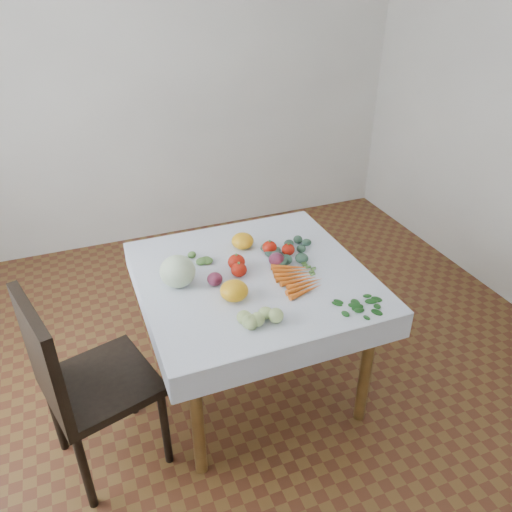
{
  "coord_description": "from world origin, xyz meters",
  "views": [
    {
      "loc": [
        -0.76,
        -1.97,
        2.14
      ],
      "look_at": [
        0.04,
        0.06,
        0.82
      ],
      "focal_mm": 35.0,
      "sensor_mm": 36.0,
      "label": 1
    }
  ],
  "objects": [
    {
      "name": "ground",
      "position": [
        0.0,
        0.0,
        0.0
      ],
      "size": [
        4.0,
        4.0,
        0.0
      ],
      "primitive_type": "plane",
      "color": "brown"
    },
    {
      "name": "onion_a",
      "position": [
        -0.21,
        -0.02,
        0.79
      ],
      "size": [
        0.08,
        0.08,
        0.06
      ],
      "primitive_type": "ellipsoid",
      "rotation": [
        0.0,
        0.0,
        0.01
      ],
      "color": "#4F162A",
      "rests_on": "tablecloth"
    },
    {
      "name": "chair",
      "position": [
        -0.9,
        -0.23,
        0.57
      ],
      "size": [
        0.56,
        0.56,
        1.0
      ],
      "color": "black",
      "rests_on": "ground"
    },
    {
      "name": "onion_b",
      "position": [
        0.14,
        0.03,
        0.79
      ],
      "size": [
        0.11,
        0.11,
        0.07
      ],
      "primitive_type": "ellipsoid",
      "rotation": [
        0.0,
        0.0,
        0.34
      ],
      "color": "#4F162A",
      "rests_on": "tablecloth"
    },
    {
      "name": "table",
      "position": [
        0.0,
        0.0,
        0.65
      ],
      "size": [
        1.0,
        1.0,
        0.75
      ],
      "color": "brown",
      "rests_on": "ground"
    },
    {
      "name": "kale_bunch",
      "position": [
        0.28,
        0.12,
        0.77
      ],
      "size": [
        0.3,
        0.22,
        0.04
      ],
      "color": "#375B48",
      "rests_on": "tablecloth"
    },
    {
      "name": "basil_bunch",
      "position": [
        0.37,
        -0.44,
        0.76
      ],
      "size": [
        0.23,
        0.16,
        0.01
      ],
      "color": "#19511B",
      "rests_on": "tablecloth"
    },
    {
      "name": "back_wall",
      "position": [
        0.0,
        2.0,
        1.35
      ],
      "size": [
        4.0,
        0.04,
        2.7
      ],
      "primitive_type": "cube",
      "color": "silver",
      "rests_on": "ground"
    },
    {
      "name": "tomato_d",
      "position": [
        0.16,
        0.16,
        0.79
      ],
      "size": [
        0.1,
        0.1,
        0.07
      ],
      "primitive_type": "ellipsoid",
      "rotation": [
        0.0,
        0.0,
        -0.25
      ],
      "color": "#B31A0B",
      "rests_on": "tablecloth"
    },
    {
      "name": "tomatillo_cluster",
      "position": [
        -0.12,
        -0.34,
        0.78
      ],
      "size": [
        0.17,
        0.14,
        0.05
      ],
      "color": "#B8D87D",
      "rests_on": "tablecloth"
    },
    {
      "name": "heirloom_front",
      "position": [
        -0.16,
        -0.17,
        0.8
      ],
      "size": [
        0.17,
        0.17,
        0.09
      ],
      "primitive_type": "ellipsoid",
      "rotation": [
        0.0,
        0.0,
        -0.33
      ],
      "color": "yellow",
      "rests_on": "tablecloth"
    },
    {
      "name": "carrot_bunch",
      "position": [
        0.18,
        -0.14,
        0.77
      ],
      "size": [
        0.2,
        0.31,
        0.03
      ],
      "color": "#E85819",
      "rests_on": "tablecloth"
    },
    {
      "name": "tomato_c",
      "position": [
        -0.07,
        0.01,
        0.79
      ],
      "size": [
        0.09,
        0.09,
        0.07
      ],
      "primitive_type": "ellipsoid",
      "rotation": [
        0.0,
        0.0,
        -0.18
      ],
      "color": "#B31A0B",
      "rests_on": "tablecloth"
    },
    {
      "name": "tomato_a",
      "position": [
        -0.06,
        0.08,
        0.8
      ],
      "size": [
        0.11,
        0.11,
        0.08
      ],
      "primitive_type": "ellipsoid",
      "rotation": [
        0.0,
        0.0,
        -0.34
      ],
      "color": "#B31A0B",
      "rests_on": "tablecloth"
    },
    {
      "name": "tablecloth",
      "position": [
        0.0,
        0.0,
        0.75
      ],
      "size": [
        1.12,
        1.12,
        0.01
      ],
      "primitive_type": "cube",
      "color": "white",
      "rests_on": "table"
    },
    {
      "name": "cabbage",
      "position": [
        -0.37,
        0.04,
        0.83
      ],
      "size": [
        0.23,
        0.23,
        0.16
      ],
      "primitive_type": "ellipsoid",
      "rotation": [
        0.0,
        0.0,
        -0.42
      ],
      "color": "beige",
      "rests_on": "tablecloth"
    },
    {
      "name": "tomato_b",
      "position": [
        0.24,
        0.11,
        0.79
      ],
      "size": [
        0.09,
        0.09,
        0.06
      ],
      "primitive_type": "ellipsoid",
      "rotation": [
        0.0,
        0.0,
        -0.38
      ],
      "color": "#B31A0B",
      "rests_on": "tablecloth"
    },
    {
      "name": "dill_bunch",
      "position": [
        -0.27,
        0.23,
        0.77
      ],
      "size": [
        0.25,
        0.18,
        0.02
      ],
      "color": "#4F7B38",
      "rests_on": "tablecloth"
    },
    {
      "name": "heirloom_back",
      "position": [
        0.04,
        0.27,
        0.8
      ],
      "size": [
        0.15,
        0.15,
        0.09
      ],
      "primitive_type": "ellipsoid",
      "rotation": [
        0.0,
        0.0,
        0.33
      ],
      "color": "yellow",
      "rests_on": "tablecloth"
    }
  ]
}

